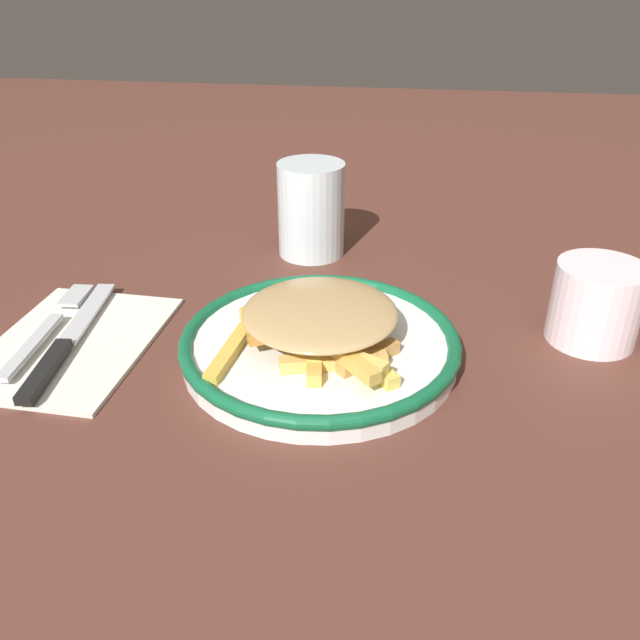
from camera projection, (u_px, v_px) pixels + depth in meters
ground_plane at (320, 357)px, 0.60m from camera, size 2.60×2.60×0.00m
plate at (320, 345)px, 0.59m from camera, size 0.25×0.25×0.02m
fries_heap at (320, 321)px, 0.58m from camera, size 0.16×0.16×0.04m
napkin at (72, 341)px, 0.61m from camera, size 0.15×0.20×0.01m
fork at (48, 327)px, 0.63m from camera, size 0.03×0.18×0.01m
knife at (63, 345)px, 0.59m from camera, size 0.04×0.21×0.01m
water_glass at (311, 209)px, 0.78m from camera, size 0.08×0.08×0.11m
coffee_mug at (598, 303)px, 0.61m from camera, size 0.11×0.08×0.08m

